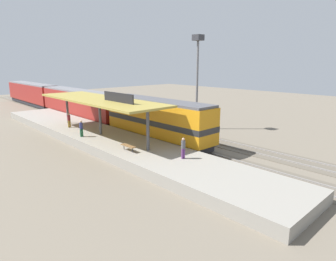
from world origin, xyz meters
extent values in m
plane|color=#706656|center=(2.00, 0.00, 0.00)|extent=(120.00, 120.00, 0.00)
cube|color=#5F5649|center=(0.00, 0.00, 0.02)|extent=(3.20, 110.00, 0.04)
cube|color=gray|center=(-0.72, 0.00, 0.08)|extent=(0.10, 110.00, 0.16)
cube|color=gray|center=(0.72, 0.00, 0.08)|extent=(0.10, 110.00, 0.16)
cube|color=#5F5649|center=(4.60, 0.00, 0.02)|extent=(3.20, 110.00, 0.04)
cube|color=gray|center=(3.88, 0.00, 0.08)|extent=(0.10, 110.00, 0.16)
cube|color=gray|center=(5.32, 0.00, 0.08)|extent=(0.10, 110.00, 0.16)
cube|color=gray|center=(-4.60, 0.00, 0.45)|extent=(6.00, 44.00, 0.90)
cylinder|color=#47474C|center=(-4.60, -8.00, 2.70)|extent=(0.28, 0.28, 3.60)
cylinder|color=#47474C|center=(-4.60, 0.00, 2.70)|extent=(0.28, 0.28, 3.60)
cylinder|color=#47474C|center=(-4.60, 8.00, 2.70)|extent=(0.28, 0.28, 3.60)
cube|color=#A38E3D|center=(-4.60, 0.00, 4.60)|extent=(5.20, 18.00, 0.20)
cube|color=black|center=(-4.60, -3.60, 5.15)|extent=(0.12, 4.80, 0.90)
cylinder|color=#333338|center=(-6.00, -7.64, 1.11)|extent=(0.07, 0.07, 0.42)
cylinder|color=#333338|center=(-6.00, -6.34, 1.11)|extent=(0.07, 0.07, 0.42)
cube|color=brown|center=(-6.00, -6.99, 1.36)|extent=(0.44, 1.70, 0.08)
cube|color=#28282D|center=(0.00, -3.90, 0.51)|extent=(2.60, 13.60, 0.70)
cube|color=orange|center=(0.00, -3.90, 2.61)|extent=(2.90, 14.40, 3.50)
cube|color=#515156|center=(0.00, -3.90, 4.48)|extent=(2.78, 14.11, 0.24)
cube|color=#282828|center=(0.00, -3.90, 2.35)|extent=(2.93, 14.43, 0.56)
cube|color=#28282D|center=(0.00, 14.10, 0.51)|extent=(2.60, 19.20, 0.70)
cube|color=maroon|center=(0.00, 14.10, 2.51)|extent=(2.90, 20.00, 3.30)
cube|color=slate|center=(0.00, 14.10, 4.28)|extent=(2.78, 19.60, 0.24)
cube|color=#28282D|center=(0.00, 34.90, 0.51)|extent=(2.60, 19.20, 0.70)
cube|color=maroon|center=(0.00, 34.90, 2.51)|extent=(2.90, 20.00, 3.30)
cube|color=slate|center=(0.00, 34.90, 4.28)|extent=(2.78, 19.60, 0.24)
cube|color=#28282D|center=(4.60, 3.06, 0.51)|extent=(2.50, 11.20, 0.70)
cube|color=#6B6056|center=(4.60, 3.06, 2.16)|extent=(2.80, 12.00, 2.60)
cube|color=#554D45|center=(4.60, 3.06, 3.58)|extent=(2.69, 11.76, 0.24)
cylinder|color=slate|center=(7.80, -2.64, 5.50)|extent=(0.28, 0.28, 11.00)
cube|color=#333338|center=(7.80, -2.64, 11.35)|extent=(1.10, 1.10, 0.70)
cylinder|color=#663375|center=(-4.07, -11.66, 1.32)|extent=(0.16, 0.16, 0.84)
cylinder|color=#663375|center=(-3.89, -11.66, 1.32)|extent=(0.16, 0.16, 0.84)
cylinder|color=#4C4C51|center=(-3.98, -11.66, 2.06)|extent=(0.34, 0.34, 0.64)
sphere|color=tan|center=(-3.98, -11.66, 2.50)|extent=(0.23, 0.23, 0.23)
cylinder|color=#23603D|center=(-6.71, 0.38, 1.32)|extent=(0.16, 0.16, 0.84)
cylinder|color=#23603D|center=(-6.53, 0.38, 1.32)|extent=(0.16, 0.16, 0.84)
cylinder|color=navy|center=(-6.62, 0.38, 2.06)|extent=(0.34, 0.34, 0.64)
sphere|color=tan|center=(-6.62, 0.38, 2.50)|extent=(0.23, 0.23, 0.23)
cylinder|color=olive|center=(-5.68, 5.52, 1.32)|extent=(0.16, 0.16, 0.84)
cylinder|color=olive|center=(-5.50, 5.52, 1.32)|extent=(0.16, 0.16, 0.84)
cylinder|color=maroon|center=(-5.59, 5.52, 2.06)|extent=(0.34, 0.34, 0.64)
sphere|color=tan|center=(-5.59, 5.52, 2.50)|extent=(0.23, 0.23, 0.23)
camera|label=1|loc=(-19.86, -26.85, 8.35)|focal=30.82mm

